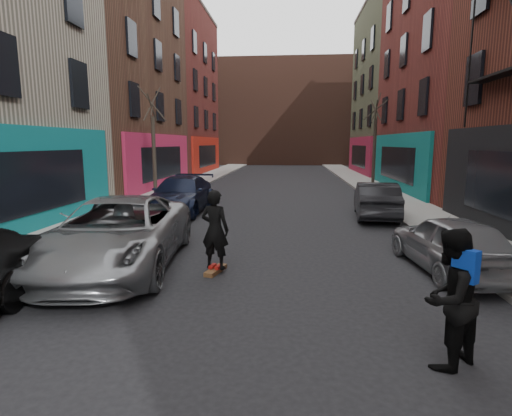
% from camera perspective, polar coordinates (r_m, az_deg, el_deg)
% --- Properties ---
extents(sidewalk_left, '(2.50, 84.00, 0.13)m').
position_cam_1_polar(sidewalk_left, '(33.25, -7.46, 4.24)').
color(sidewalk_left, gray).
rests_on(sidewalk_left, ground).
extents(sidewalk_right, '(2.50, 84.00, 0.13)m').
position_cam_1_polar(sidewalk_right, '(32.91, 14.37, 3.97)').
color(sidewalk_right, gray).
rests_on(sidewalk_right, ground).
extents(building_far, '(40.00, 10.00, 14.00)m').
position_cam_1_polar(building_far, '(58.49, 4.22, 13.24)').
color(building_far, '#47281E').
rests_on(building_far, ground).
extents(tree_left_far, '(2.00, 2.00, 6.50)m').
position_cam_1_polar(tree_left_far, '(21.55, -14.47, 10.14)').
color(tree_left_far, black).
rests_on(tree_left_far, sidewalk_left).
extents(tree_right_far, '(2.00, 2.00, 6.80)m').
position_cam_1_polar(tree_right_far, '(26.88, 16.64, 10.14)').
color(tree_right_far, black).
rests_on(tree_right_far, sidewalk_right).
extents(parked_left_far, '(3.35, 6.21, 1.66)m').
position_cam_1_polar(parked_left_far, '(10.10, -19.12, -3.40)').
color(parked_left_far, gray).
rests_on(parked_left_far, ground).
extents(parked_left_end, '(2.16, 5.27, 1.53)m').
position_cam_1_polar(parked_left_end, '(17.35, -10.67, 1.88)').
color(parked_left_end, black).
rests_on(parked_left_end, ground).
extents(parked_right_far, '(2.01, 4.12, 1.35)m').
position_cam_1_polar(parked_right_far, '(10.26, 26.07, -4.52)').
color(parked_right_far, gray).
rests_on(parked_right_far, ground).
extents(parked_right_end, '(1.94, 4.45, 1.42)m').
position_cam_1_polar(parked_right_end, '(16.58, 16.74, 1.12)').
color(parked_right_end, black).
rests_on(parked_right_end, ground).
extents(skateboard, '(0.42, 0.83, 0.10)m').
position_cam_1_polar(skateboard, '(9.37, -5.78, -8.84)').
color(skateboard, brown).
rests_on(skateboard, ground).
extents(skateboarder, '(0.76, 0.59, 1.83)m').
position_cam_1_polar(skateboarder, '(9.12, -5.88, -3.08)').
color(skateboarder, black).
rests_on(skateboarder, skateboard).
extents(pedestrian, '(1.16, 1.13, 1.88)m').
position_cam_1_polar(pedestrian, '(5.93, 25.87, -11.52)').
color(pedestrian, black).
rests_on(pedestrian, ground).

